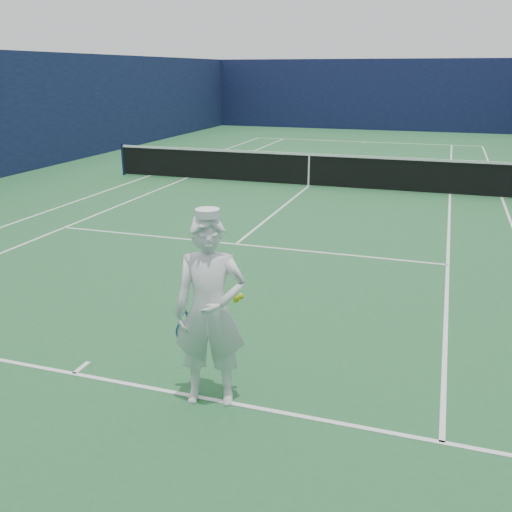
{
  "coord_description": "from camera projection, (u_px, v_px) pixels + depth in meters",
  "views": [
    {
      "loc": [
        3.88,
        -16.81,
        3.38
      ],
      "look_at": [
        1.74,
        -10.36,
        1.16
      ],
      "focal_mm": 40.0,
      "sensor_mm": 36.0,
      "label": 1
    }
  ],
  "objects": [
    {
      "name": "court_markings",
      "position": [
        308.0,
        186.0,
        17.38
      ],
      "size": [
        11.03,
        23.83,
        0.01
      ],
      "color": "white",
      "rests_on": "ground"
    },
    {
      "name": "windscreen_fence",
      "position": [
        310.0,
        119.0,
        16.76
      ],
      "size": [
        20.12,
        36.12,
        4.0
      ],
      "color": "#0F153A",
      "rests_on": "ground"
    },
    {
      "name": "tennis_net",
      "position": [
        309.0,
        168.0,
        17.21
      ],
      "size": [
        12.88,
        0.09,
        1.07
      ],
      "color": "#141E4C",
      "rests_on": "ground"
    },
    {
      "name": "ground",
      "position": [
        308.0,
        186.0,
        17.38
      ],
      "size": [
        80.0,
        80.0,
        0.0
      ],
      "primitive_type": "plane",
      "color": "#246033",
      "rests_on": "ground"
    },
    {
      "name": "tennis_player",
      "position": [
        210.0,
        311.0,
        5.83
      ],
      "size": [
        0.9,
        0.67,
        2.1
      ],
      "rotation": [
        0.0,
        0.0,
        0.27
      ],
      "color": "white",
      "rests_on": "ground"
    }
  ]
}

